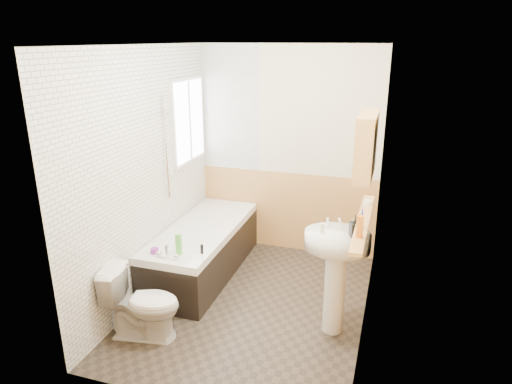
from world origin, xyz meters
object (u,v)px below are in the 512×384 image
sink (336,262)px  pine_shelf (363,222)px  bathtub (203,249)px  medicine_cabinet (366,146)px  toilet (143,303)px

sink → pine_shelf: pine_shelf is taller
bathtub → sink: sink is taller
pine_shelf → medicine_cabinet: (-0.03, 0.02, 0.64)m
sink → medicine_cabinet: bearing=14.2°
toilet → sink: 1.75m
toilet → medicine_cabinet: bearing=-79.5°
bathtub → sink: bearing=-22.4°
medicine_cabinet → toilet: bearing=-160.0°
toilet → pine_shelf: bearing=-80.4°
sink → medicine_cabinet: size_ratio=1.90×
toilet → medicine_cabinet: size_ratio=1.16×
pine_shelf → sink: bearing=-172.5°
bathtub → sink: (1.57, -0.65, 0.40)m
sink → medicine_cabinet: (0.17, 0.05, 1.04)m
toilet → pine_shelf: 2.05m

